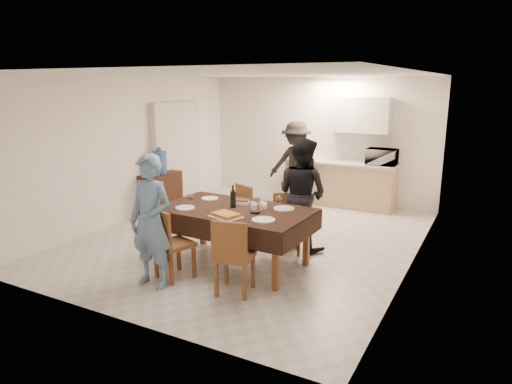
{
  "coord_description": "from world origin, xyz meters",
  "views": [
    {
      "loc": [
        3.4,
        -6.21,
        2.45
      ],
      "look_at": [
        0.24,
        -0.3,
        0.86
      ],
      "focal_mm": 32.0,
      "sensor_mm": 36.0,
      "label": 1
    }
  ],
  "objects_px": {
    "console": "(161,193)",
    "person_kitchen": "(296,164)",
    "microwave": "(382,157)",
    "person_near": "(151,222)",
    "person_far": "(302,194)",
    "dining_table": "(234,211)",
    "savoury_tart": "(226,215)",
    "wine_bottle": "(233,196)",
    "water_pitcher": "(255,206)",
    "water_jug": "(159,162)"
  },
  "relations": [
    {
      "from": "savoury_tart",
      "to": "person_far",
      "type": "xyz_separation_m",
      "value": [
        0.45,
        1.43,
        0.02
      ]
    },
    {
      "from": "water_pitcher",
      "to": "savoury_tart",
      "type": "xyz_separation_m",
      "value": [
        -0.25,
        -0.33,
        -0.07
      ]
    },
    {
      "from": "wine_bottle",
      "to": "savoury_tart",
      "type": "relative_size",
      "value": 0.81
    },
    {
      "from": "dining_table",
      "to": "person_far",
      "type": "xyz_separation_m",
      "value": [
        0.55,
        1.05,
        0.08
      ]
    },
    {
      "from": "water_jug",
      "to": "savoury_tart",
      "type": "distance_m",
      "value": 3.35
    },
    {
      "from": "savoury_tart",
      "to": "person_near",
      "type": "height_order",
      "value": "person_near"
    },
    {
      "from": "console",
      "to": "person_near",
      "type": "height_order",
      "value": "person_near"
    },
    {
      "from": "dining_table",
      "to": "savoury_tart",
      "type": "xyz_separation_m",
      "value": [
        0.1,
        -0.38,
        0.06
      ]
    },
    {
      "from": "wine_bottle",
      "to": "water_pitcher",
      "type": "relative_size",
      "value": 1.61
    },
    {
      "from": "console",
      "to": "person_far",
      "type": "bearing_deg",
      "value": -9.65
    },
    {
      "from": "wine_bottle",
      "to": "person_kitchen",
      "type": "distance_m",
      "value": 3.32
    },
    {
      "from": "person_kitchen",
      "to": "console",
      "type": "bearing_deg",
      "value": -140.04
    },
    {
      "from": "water_jug",
      "to": "savoury_tart",
      "type": "height_order",
      "value": "water_jug"
    },
    {
      "from": "water_pitcher",
      "to": "person_near",
      "type": "bearing_deg",
      "value": -131.99
    },
    {
      "from": "microwave",
      "to": "person_far",
      "type": "bearing_deg",
      "value": 78.82
    },
    {
      "from": "person_kitchen",
      "to": "person_near",
      "type": "bearing_deg",
      "value": -90.25
    },
    {
      "from": "console",
      "to": "savoury_tart",
      "type": "xyz_separation_m",
      "value": [
        2.71,
        -1.97,
        0.44
      ]
    },
    {
      "from": "console",
      "to": "microwave",
      "type": "bearing_deg",
      "value": 30.66
    },
    {
      "from": "dining_table",
      "to": "person_far",
      "type": "height_order",
      "value": "person_far"
    },
    {
      "from": "dining_table",
      "to": "person_near",
      "type": "height_order",
      "value": "person_near"
    },
    {
      "from": "water_jug",
      "to": "person_far",
      "type": "bearing_deg",
      "value": -9.65
    },
    {
      "from": "water_jug",
      "to": "microwave",
      "type": "distance_m",
      "value": 4.3
    },
    {
      "from": "water_pitcher",
      "to": "person_near",
      "type": "height_order",
      "value": "person_near"
    },
    {
      "from": "water_jug",
      "to": "wine_bottle",
      "type": "bearing_deg",
      "value": -30.98
    },
    {
      "from": "console",
      "to": "microwave",
      "type": "distance_m",
      "value": 4.35
    },
    {
      "from": "water_jug",
      "to": "savoury_tart",
      "type": "xyz_separation_m",
      "value": [
        2.71,
        -1.97,
        -0.16
      ]
    },
    {
      "from": "dining_table",
      "to": "wine_bottle",
      "type": "height_order",
      "value": "wine_bottle"
    },
    {
      "from": "microwave",
      "to": "person_far",
      "type": "xyz_separation_m",
      "value": [
        -0.54,
        -2.73,
        -0.22
      ]
    },
    {
      "from": "savoury_tart",
      "to": "wine_bottle",
      "type": "bearing_deg",
      "value": 109.23
    },
    {
      "from": "savoury_tart",
      "to": "dining_table",
      "type": "bearing_deg",
      "value": 104.74
    },
    {
      "from": "person_near",
      "to": "person_far",
      "type": "distance_m",
      "value": 2.37
    },
    {
      "from": "person_near",
      "to": "person_far",
      "type": "xyz_separation_m",
      "value": [
        1.1,
        2.1,
        0.02
      ]
    },
    {
      "from": "dining_table",
      "to": "savoury_tart",
      "type": "relative_size",
      "value": 5.37
    },
    {
      "from": "water_jug",
      "to": "person_kitchen",
      "type": "relative_size",
      "value": 0.25
    },
    {
      "from": "wine_bottle",
      "to": "savoury_tart",
      "type": "height_order",
      "value": "wine_bottle"
    },
    {
      "from": "water_pitcher",
      "to": "microwave",
      "type": "height_order",
      "value": "microwave"
    },
    {
      "from": "console",
      "to": "wine_bottle",
      "type": "xyz_separation_m",
      "value": [
        2.56,
        -1.54,
        0.57
      ]
    },
    {
      "from": "microwave",
      "to": "person_near",
      "type": "bearing_deg",
      "value": 71.25
    },
    {
      "from": "person_far",
      "to": "person_kitchen",
      "type": "xyz_separation_m",
      "value": [
        -1.08,
        2.28,
        0.02
      ]
    },
    {
      "from": "wine_bottle",
      "to": "microwave",
      "type": "bearing_deg",
      "value": 73.02
    },
    {
      "from": "person_far",
      "to": "person_kitchen",
      "type": "distance_m",
      "value": 2.52
    },
    {
      "from": "water_pitcher",
      "to": "person_far",
      "type": "relative_size",
      "value": 0.11
    },
    {
      "from": "wine_bottle",
      "to": "person_near",
      "type": "xyz_separation_m",
      "value": [
        -0.5,
        -1.1,
        -0.13
      ]
    },
    {
      "from": "console",
      "to": "person_kitchen",
      "type": "relative_size",
      "value": 0.49
    },
    {
      "from": "wine_bottle",
      "to": "person_far",
      "type": "bearing_deg",
      "value": 59.04
    },
    {
      "from": "water_jug",
      "to": "savoury_tart",
      "type": "bearing_deg",
      "value": -35.97
    },
    {
      "from": "wine_bottle",
      "to": "person_far",
      "type": "relative_size",
      "value": 0.19
    },
    {
      "from": "wine_bottle",
      "to": "person_kitchen",
      "type": "bearing_deg",
      "value": 98.33
    },
    {
      "from": "water_pitcher",
      "to": "savoury_tart",
      "type": "height_order",
      "value": "water_pitcher"
    },
    {
      "from": "savoury_tart",
      "to": "person_near",
      "type": "distance_m",
      "value": 0.93
    }
  ]
}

